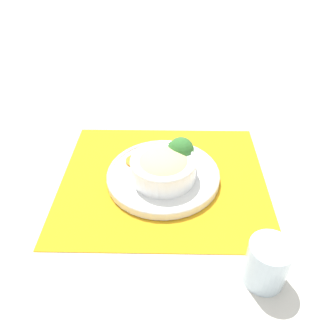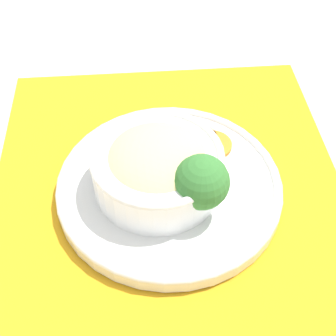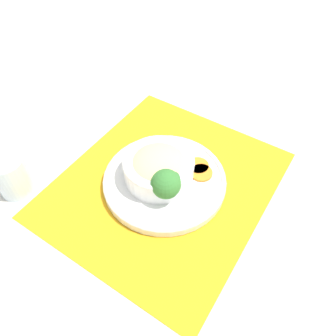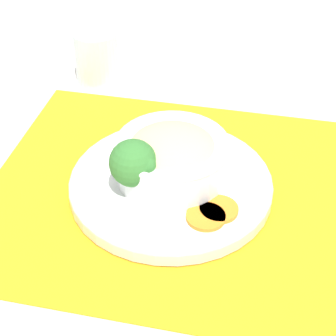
# 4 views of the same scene
# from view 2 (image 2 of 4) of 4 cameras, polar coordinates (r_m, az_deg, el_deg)

# --- Properties ---
(ground_plane) EXTENTS (4.00, 4.00, 0.00)m
(ground_plane) POSITION_cam_2_polar(r_m,az_deg,el_deg) (0.58, 0.15, -3.09)
(ground_plane) COLOR beige
(placemat) EXTENTS (0.53, 0.47, 0.00)m
(placemat) POSITION_cam_2_polar(r_m,az_deg,el_deg) (0.58, 0.15, -2.96)
(placemat) COLOR orange
(placemat) RESTS_ON ground_plane
(plate) EXTENTS (0.27, 0.27, 0.02)m
(plate) POSITION_cam_2_polar(r_m,az_deg,el_deg) (0.57, 0.15, -2.13)
(plate) COLOR white
(plate) RESTS_ON placemat
(bowl) EXTENTS (0.15, 0.15, 0.07)m
(bowl) POSITION_cam_2_polar(r_m,az_deg,el_deg) (0.54, -1.30, 0.12)
(bowl) COLOR white
(bowl) RESTS_ON plate
(broccoli_floret) EXTENTS (0.06, 0.06, 0.08)m
(broccoli_floret) POSITION_cam_2_polar(r_m,az_deg,el_deg) (0.51, 4.12, -1.77)
(broccoli_floret) COLOR #759E51
(broccoli_floret) RESTS_ON plate
(carrot_slice_near) EXTENTS (0.05, 0.05, 0.01)m
(carrot_slice_near) POSITION_cam_2_polar(r_m,az_deg,el_deg) (0.61, 5.47, 2.83)
(carrot_slice_near) COLOR orange
(carrot_slice_near) RESTS_ON plate
(carrot_slice_middle) EXTENTS (0.05, 0.05, 0.01)m
(carrot_slice_middle) POSITION_cam_2_polar(r_m,az_deg,el_deg) (0.62, 3.72, 3.66)
(carrot_slice_middle) COLOR orange
(carrot_slice_middle) RESTS_ON plate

